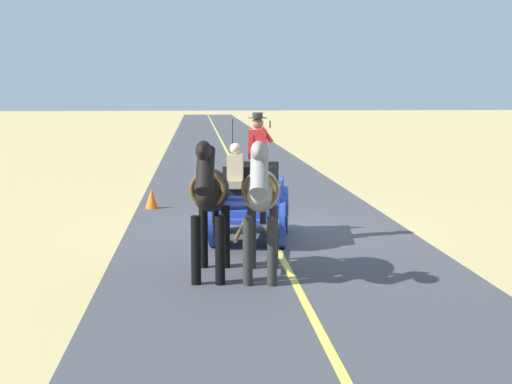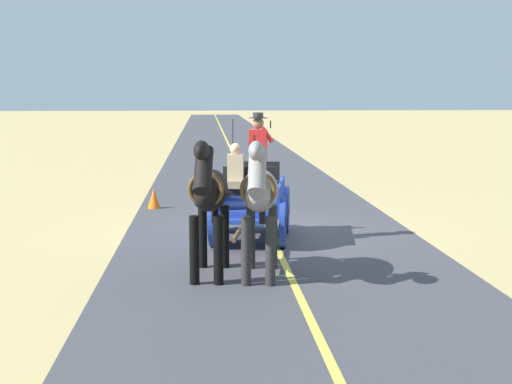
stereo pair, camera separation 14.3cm
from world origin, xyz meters
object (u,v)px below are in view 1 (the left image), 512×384
at_px(horse_near_side, 261,194).
at_px(traffic_cone, 151,199).
at_px(horse_off_side, 210,194).
at_px(horse_drawn_carriage, 251,199).

xyz_separation_m(horse_near_side, traffic_cone, (2.11, -7.20, -1.07)).
bearing_deg(traffic_cone, horse_near_side, 106.36).
height_order(horse_near_side, horse_off_side, same).
xyz_separation_m(horse_drawn_carriage, traffic_cone, (2.18, -4.15, -0.57)).
xyz_separation_m(horse_near_side, horse_off_side, (0.78, -0.12, 0.00)).
bearing_deg(horse_drawn_carriage, horse_off_side, 73.93).
relative_size(horse_drawn_carriage, horse_near_side, 2.04).
bearing_deg(horse_drawn_carriage, horse_near_side, 88.74).
distance_m(horse_drawn_carriage, horse_near_side, 3.10).
distance_m(horse_drawn_carriage, horse_off_side, 3.10).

